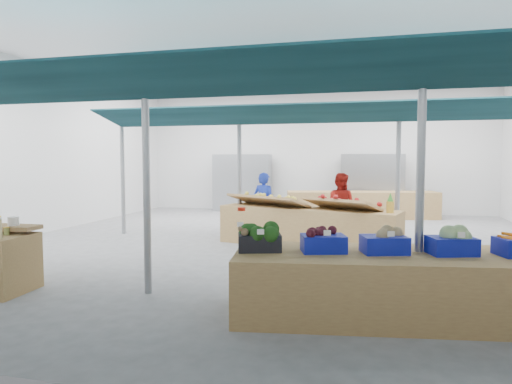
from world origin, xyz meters
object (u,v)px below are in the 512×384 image
at_px(fruit_counter, 307,227).
at_px(vendor_right, 340,206).
at_px(veg_counter, 402,285).
at_px(vendor_left, 264,204).

bearing_deg(fruit_counter, vendor_right, 76.33).
bearing_deg(veg_counter, fruit_counter, 103.53).
relative_size(vendor_left, vendor_right, 1.00).
height_order(vendor_left, vendor_right, same).
height_order(fruit_counter, vendor_right, vendor_right).
height_order(veg_counter, vendor_left, vendor_left).
xyz_separation_m(veg_counter, fruit_counter, (-1.65, 4.09, 0.03)).
relative_size(veg_counter, fruit_counter, 1.01).
relative_size(veg_counter, vendor_left, 2.52).
xyz_separation_m(veg_counter, vendor_right, (-1.05, 5.19, 0.39)).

